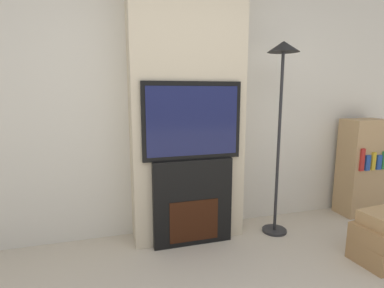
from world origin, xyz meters
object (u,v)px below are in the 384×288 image
at_px(television, 192,121).
at_px(bookshelf, 361,167).
at_px(fireplace, 192,202).
at_px(floor_lamp, 282,85).

xyz_separation_m(television, bookshelf, (2.10, 0.13, -0.61)).
height_order(fireplace, television, television).
relative_size(fireplace, television, 0.90).
bearing_deg(television, floor_lamp, -1.67).
bearing_deg(floor_lamp, fireplace, 178.20).
xyz_separation_m(fireplace, television, (0.00, -0.00, 0.76)).
distance_m(fireplace, bookshelf, 2.11).
bearing_deg(fireplace, floor_lamp, -1.80).
height_order(fireplace, bookshelf, bookshelf).
bearing_deg(fireplace, bookshelf, 3.55).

